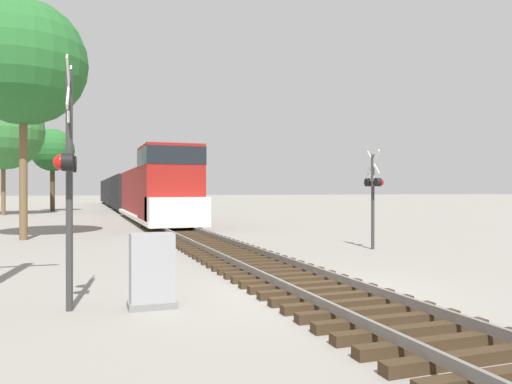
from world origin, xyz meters
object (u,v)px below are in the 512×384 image
tree_far_right (23,63)px  tree_deep_background (52,150)px  crossing_signal_near (68,170)px  tree_mid_background (3,130)px  crossing_signal_far (374,188)px  freight_train (126,192)px  relay_cabinet (152,271)px

tree_far_right → tree_deep_background: 30.44m
crossing_signal_near → tree_mid_background: bearing=-167.3°
crossing_signal_far → tree_mid_background: 35.86m
crossing_signal_near → tree_far_right: (-2.10, 13.93, 5.07)m
crossing_signal_near → crossing_signal_far: bearing=124.9°
tree_mid_background → tree_far_right: bearing=-80.7°
freight_train → tree_far_right: bearing=-102.3°
crossing_signal_near → tree_deep_background: 44.55m
tree_mid_background → tree_deep_background: size_ratio=1.28×
relay_cabinet → freight_train: bearing=85.8°
relay_cabinet → tree_far_right: tree_far_right is taller
relay_cabinet → tree_deep_background: tree_deep_background is taller
tree_far_right → tree_deep_background: (-0.37, 30.40, -1.46)m
freight_train → crossing_signal_far: freight_train is taller
freight_train → tree_mid_background: bearing=-145.1°
tree_far_right → crossing_signal_near: bearing=-81.4°
crossing_signal_far → tree_far_right: bearing=61.4°
freight_train → tree_mid_background: tree_mid_background is taller
crossing_signal_near → tree_mid_background: 38.52m
freight_train → crossing_signal_far: bearing=-82.1°
crossing_signal_near → crossing_signal_far: 11.87m
tree_far_right → crossing_signal_far: bearing=-32.4°
crossing_signal_near → freight_train: bearing=177.7°
freight_train → crossing_signal_far: 39.50m
crossing_signal_near → tree_far_right: size_ratio=0.43×
crossing_signal_far → tree_far_right: 15.47m
relay_cabinet → tree_mid_background: (-7.44, 38.01, 6.54)m
tree_deep_background → relay_cabinet: bearing=-85.0°
freight_train → tree_deep_background: (-7.21, -0.94, 4.17)m
freight_train → crossing_signal_far: (5.41, -39.13, 0.27)m
relay_cabinet → tree_deep_background: bearing=95.0°
tree_deep_background → freight_train: bearing=7.4°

